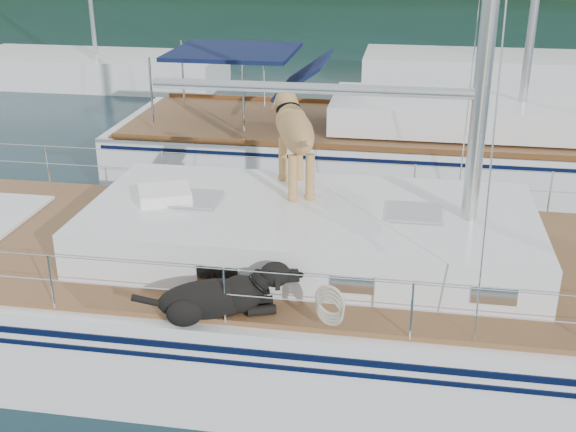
# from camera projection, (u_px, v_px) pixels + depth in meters

# --- Properties ---
(ground) EXTENTS (120.00, 120.00, 0.00)m
(ground) POSITION_uv_depth(u_px,v_px,m) (247.00, 335.00, 9.22)
(ground) COLOR black
(ground) RESTS_ON ground
(main_sailboat) EXTENTS (12.00, 4.02, 14.01)m
(main_sailboat) POSITION_uv_depth(u_px,v_px,m) (253.00, 288.00, 8.94)
(main_sailboat) COLOR white
(main_sailboat) RESTS_ON ground
(neighbor_sailboat) EXTENTS (11.00, 3.50, 13.30)m
(neighbor_sailboat) POSITION_uv_depth(u_px,v_px,m) (398.00, 151.00, 14.44)
(neighbor_sailboat) COLOR white
(neighbor_sailboat) RESTS_ON ground
(bg_boat_west) EXTENTS (8.00, 3.00, 11.65)m
(bg_boat_west) POSITION_uv_depth(u_px,v_px,m) (97.00, 70.00, 23.03)
(bg_boat_west) COLOR white
(bg_boat_west) RESTS_ON ground
(bg_boat_center) EXTENTS (7.20, 3.00, 11.65)m
(bg_boat_center) POSITION_uv_depth(u_px,v_px,m) (478.00, 70.00, 23.02)
(bg_boat_center) COLOR white
(bg_boat_center) RESTS_ON ground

